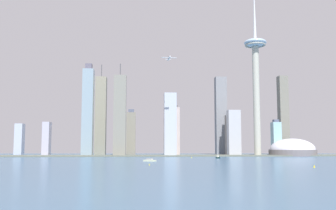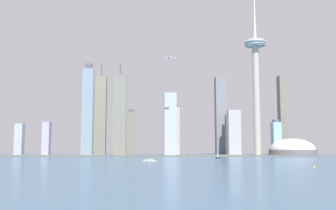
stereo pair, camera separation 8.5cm
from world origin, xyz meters
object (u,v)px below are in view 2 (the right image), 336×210
(skyscraper_7, at_px, (221,116))
(skyscraper_10, at_px, (101,116))
(skyscraper_8, at_px, (88,111))
(skyscraper_12, at_px, (174,131))
(skyscraper_11, at_px, (47,139))
(skyscraper_6, at_px, (19,140))
(skyscraper_9, at_px, (234,133))
(skyscraper_2, at_px, (283,115))
(observation_tower, at_px, (256,68))
(skyscraper_0, at_px, (231,135))
(boat_0, at_px, (218,157))
(channel_buoy_0, at_px, (149,164))
(stadium_dome, at_px, (292,150))
(skyscraper_3, at_px, (131,133))
(airplane, at_px, (169,58))
(channel_buoy_2, at_px, (192,157))
(skyscraper_1, at_px, (170,124))
(skyscraper_5, at_px, (120,115))
(boat_2, at_px, (150,160))

(skyscraper_7, height_order, skyscraper_10, skyscraper_10)
(skyscraper_8, bearing_deg, skyscraper_12, 3.66)
(skyscraper_11, bearing_deg, skyscraper_6, 155.98)
(skyscraper_7, bearing_deg, skyscraper_9, -79.79)
(skyscraper_2, relative_size, skyscraper_9, 1.89)
(observation_tower, relative_size, skyscraper_0, 4.30)
(observation_tower, relative_size, boat_0, 40.25)
(skyscraper_9, distance_m, channel_buoy_0, 414.41)
(stadium_dome, relative_size, skyscraper_3, 0.98)
(skyscraper_9, bearing_deg, skyscraper_3, 172.73)
(airplane, bearing_deg, skyscraper_6, -117.54)
(skyscraper_10, height_order, channel_buoy_2, skyscraper_10)
(skyscraper_8, bearing_deg, skyscraper_9, 0.39)
(skyscraper_10, xyz_separation_m, channel_buoy_2, (172.34, -212.83, -84.76))
(skyscraper_1, height_order, boat_0, skyscraper_1)
(skyscraper_12, distance_m, boat_0, 185.68)
(skyscraper_9, height_order, channel_buoy_2, skyscraper_9)
(skyscraper_0, distance_m, skyscraper_1, 148.93)
(skyscraper_8, distance_m, skyscraper_12, 181.32)
(skyscraper_0, relative_size, skyscraper_8, 0.46)
(skyscraper_5, height_order, skyscraper_10, skyscraper_10)
(skyscraper_9, bearing_deg, boat_2, -124.10)
(skyscraper_12, bearing_deg, boat_2, -102.05)
(skyscraper_3, distance_m, skyscraper_10, 89.99)
(skyscraper_7, bearing_deg, boat_0, -103.72)
(skyscraper_2, bearing_deg, boat_0, -132.18)
(skyscraper_2, bearing_deg, skyscraper_5, -166.56)
(stadium_dome, distance_m, skyscraper_1, 253.38)
(skyscraper_3, xyz_separation_m, airplane, (69.34, -136.41, 130.97))
(skyscraper_12, xyz_separation_m, boat_0, (54.87, -170.54, -48.81))
(skyscraper_11, relative_size, boat_0, 7.35)
(observation_tower, height_order, channel_buoy_0, observation_tower)
(skyscraper_5, bearing_deg, skyscraper_2, 13.44)
(stadium_dome, bearing_deg, channel_buoy_0, -131.08)
(skyscraper_6, height_order, channel_buoy_0, skyscraper_6)
(observation_tower, distance_m, skyscraper_0, 154.36)
(boat_0, distance_m, channel_buoy_2, 44.68)
(channel_buoy_2, bearing_deg, observation_tower, 36.73)
(skyscraper_10, relative_size, boat_0, 21.87)
(skyscraper_6, bearing_deg, skyscraper_9, -3.78)
(skyscraper_9, distance_m, boat_0, 180.72)
(stadium_dome, xyz_separation_m, channel_buoy_2, (-221.79, -117.23, -9.65))
(skyscraper_7, bearing_deg, skyscraper_6, -174.93)
(skyscraper_1, distance_m, skyscraper_3, 93.88)
(boat_2, bearing_deg, skyscraper_7, -76.51)
(skyscraper_3, distance_m, skyscraper_8, 101.31)
(skyscraper_0, distance_m, skyscraper_7, 58.77)
(skyscraper_12, height_order, channel_buoy_0, skyscraper_12)
(channel_buoy_0, bearing_deg, airplane, 80.79)
(skyscraper_3, height_order, airplane, airplane)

